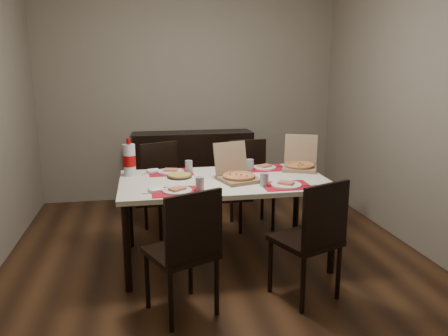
{
  "coord_description": "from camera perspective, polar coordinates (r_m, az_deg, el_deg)",
  "views": [
    {
      "loc": [
        -0.63,
        -3.67,
        1.72
      ],
      "look_at": [
        0.06,
        -0.04,
        0.85
      ],
      "focal_mm": 35.0,
      "sensor_mm": 36.0,
      "label": 1
    }
  ],
  "objects": [
    {
      "name": "soda_bottle",
      "position": [
        4.0,
        -12.25,
        1.04
      ],
      "size": [
        0.11,
        0.11,
        0.34
      ],
      "color": "silver",
      "rests_on": "dining_table"
    },
    {
      "name": "pizza_box_right",
      "position": [
        4.25,
        9.87,
        0.56
      ],
      "size": [
        0.42,
        0.44,
        0.31
      ],
      "color": "#81664A",
      "rests_on": "dining_table"
    },
    {
      "name": "chair_near_left",
      "position": [
        3.02,
        -5.02,
        -10.36
      ],
      "size": [
        0.56,
        0.56,
        0.93
      ],
      "color": "black",
      "rests_on": "ground"
    },
    {
      "name": "setting_near_right",
      "position": [
        3.63,
        7.37,
        -2.0
      ],
      "size": [
        0.47,
        0.3,
        0.11
      ],
      "color": "red",
      "rests_on": "dining_table"
    },
    {
      "name": "chair_far_left",
      "position": [
        4.64,
        -7.76,
        -1.98
      ],
      "size": [
        0.55,
        0.55,
        0.93
      ],
      "color": "black",
      "rests_on": "ground"
    },
    {
      "name": "dip_bowl",
      "position": [
        4.02,
        1.88,
        -0.48
      ],
      "size": [
        0.15,
        0.15,
        0.03
      ],
      "primitive_type": "imported",
      "rotation": [
        0.0,
        0.0,
        -0.18
      ],
      "color": "white",
      "rests_on": "dining_table"
    },
    {
      "name": "pizza_box_center",
      "position": [
        3.77,
        1.75,
        -0.83
      ],
      "size": [
        0.4,
        0.42,
        0.32
      ],
      "color": "#81664A",
      "rests_on": "dining_table"
    },
    {
      "name": "chair_far_right",
      "position": [
        4.76,
        3.45,
        -1.5
      ],
      "size": [
        0.44,
        0.44,
        0.93
      ],
      "color": "black",
      "rests_on": "ground"
    },
    {
      "name": "napkin_loose",
      "position": [
        3.78,
        1.21,
        -1.5
      ],
      "size": [
        0.15,
        0.15,
        0.02
      ],
      "primitive_type": "cube",
      "rotation": [
        0.0,
        0.0,
        1.19
      ],
      "color": "white",
      "rests_on": "dining_table"
    },
    {
      "name": "sideboard",
      "position": [
        5.63,
        -4.02,
        0.15
      ],
      "size": [
        1.5,
        0.4,
        0.9
      ],
      "primitive_type": "cube",
      "color": "black",
      "rests_on": "ground"
    },
    {
      "name": "room_walls",
      "position": [
        4.15,
        -2.06,
        13.42
      ],
      "size": [
        3.84,
        4.02,
        2.62
      ],
      "color": "gray",
      "rests_on": "ground"
    },
    {
      "name": "dining_table",
      "position": [
        3.84,
        -0.0,
        -2.42
      ],
      "size": [
        1.8,
        1.0,
        0.75
      ],
      "color": "beige",
      "rests_on": "ground"
    },
    {
      "name": "setting_far_left",
      "position": [
        4.08,
        -6.62,
        -0.28
      ],
      "size": [
        0.47,
        0.3,
        0.11
      ],
      "color": "red",
      "rests_on": "dining_table"
    },
    {
      "name": "setting_far_right",
      "position": [
        4.2,
        4.77,
        0.16
      ],
      "size": [
        0.42,
        0.3,
        0.11
      ],
      "color": "red",
      "rests_on": "dining_table"
    },
    {
      "name": "faina_plate",
      "position": [
        3.9,
        -5.83,
        -1.02
      ],
      "size": [
        0.22,
        0.22,
        0.03
      ],
      "color": "black",
      "rests_on": "dining_table"
    },
    {
      "name": "chair_near_right",
      "position": [
        3.28,
        11.49,
        -8.64
      ],
      "size": [
        0.55,
        0.55,
        0.93
      ],
      "color": "black",
      "rests_on": "ground"
    },
    {
      "name": "setting_near_left",
      "position": [
        3.46,
        -5.66,
        -2.72
      ],
      "size": [
        0.49,
        0.3,
        0.11
      ],
      "color": "red",
      "rests_on": "dining_table"
    },
    {
      "name": "ground",
      "position": [
        4.1,
        -0.93,
        -11.69
      ],
      "size": [
        3.8,
        4.0,
        0.02
      ],
      "primitive_type": "cube",
      "color": "#422714",
      "rests_on": "ground"
    }
  ]
}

